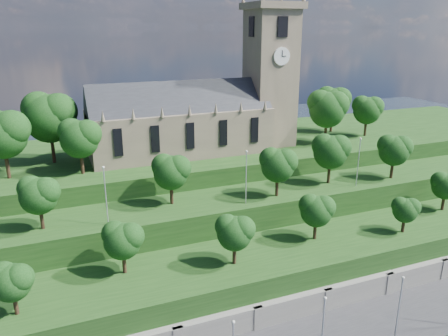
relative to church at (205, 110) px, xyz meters
name	(u,v)px	position (x,y,z in m)	size (l,w,h in m)	color
retaining_wall	(291,312)	(-0.79, -34.01, -20.02)	(160.00, 2.10, 5.00)	slate
embankment_lower	(269,277)	(-0.79, -27.98, -18.52)	(160.00, 12.00, 8.00)	#193A13
embankment_upper	(237,231)	(-0.79, -16.98, -16.52)	(160.00, 10.00, 12.00)	#193A13
hilltop	(195,181)	(-0.79, 4.02, -15.02)	(160.00, 32.00, 15.00)	#193A13
church	(205,110)	(0.00, 0.00, 0.00)	(38.60, 12.35, 27.60)	#6E5F4D
trees_lower	(274,220)	(-0.24, -27.70, -10.13)	(68.98, 8.28, 6.79)	black
trees_upper	(268,162)	(3.89, -17.74, -5.25)	(61.67, 8.11, 8.39)	black
trees_hilltop	(189,115)	(-3.43, -1.15, -0.41)	(75.33, 16.24, 11.98)	black
lamp_posts_promenade	(322,330)	(-2.79, -43.48, -15.28)	(60.36, 0.36, 9.23)	#B2B2B7
lamp_posts_upper	(246,173)	(-0.79, -19.98, -5.83)	(40.36, 0.36, 8.16)	#B2B2B7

